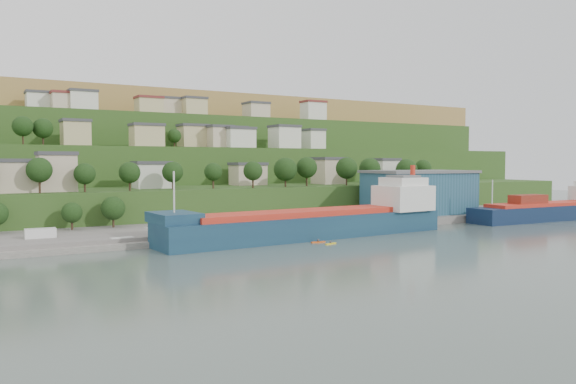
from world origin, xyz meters
TOP-DOWN VIEW (x-y plane):
  - ground at (0.00, 0.00)m, footprint 500.00×500.00m
  - quay at (20.00, 28.00)m, footprint 220.00×26.00m
  - pebble_beach at (-55.00, 22.00)m, footprint 40.00×18.00m
  - hillside at (-0.01, 168.71)m, footprint 360.00×210.93m
  - cargo_ship_near at (2.53, 10.30)m, footprint 72.56×15.70m
  - cargo_ship_far at (85.10, 8.24)m, footprint 57.25×11.96m
  - warehouse at (49.09, 27.33)m, footprint 32.16×20.97m
  - caravan at (-54.77, 24.54)m, footprint 5.85×2.52m
  - dinghy at (-40.56, 16.46)m, footprint 4.69×2.19m
  - kayak_orange at (-2.42, 2.84)m, footprint 3.24×0.93m
  - kayak_yellow at (-1.41, -0.40)m, footprint 2.98×1.19m

SIDE VIEW (x-z plane):
  - ground at x=0.00m, z-range 0.00..0.00m
  - quay at x=20.00m, z-range -2.00..2.00m
  - pebble_beach at x=-55.00m, z-range -1.20..1.20m
  - hillside at x=-0.01m, z-range -47.92..48.08m
  - kayak_yellow at x=-1.41m, z-range -0.15..0.58m
  - kayak_orange at x=-2.42m, z-range -0.16..0.63m
  - dinghy at x=-40.56m, z-range 1.20..2.11m
  - cargo_ship_far at x=85.10m, z-range -5.29..10.17m
  - caravan at x=-54.77m, z-range 1.20..3.91m
  - cargo_ship_near at x=2.53m, z-range -6.30..12.20m
  - warehouse at x=49.09m, z-range 2.03..14.83m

